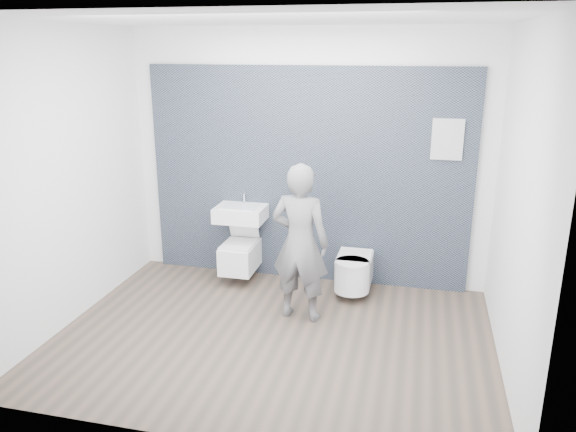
% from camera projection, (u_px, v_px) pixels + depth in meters
% --- Properties ---
extents(ground, '(4.00, 4.00, 0.00)m').
position_uv_depth(ground, '(273.00, 337.00, 5.22)').
color(ground, brown).
rests_on(ground, ground).
extents(room_shell, '(4.00, 4.00, 4.00)m').
position_uv_depth(room_shell, '(271.00, 152.00, 4.72)').
color(room_shell, silver).
rests_on(room_shell, ground).
extents(tile_wall, '(3.60, 0.06, 2.40)m').
position_uv_depth(tile_wall, '(305.00, 276.00, 6.59)').
color(tile_wall, black).
rests_on(tile_wall, ground).
extents(washbasin, '(0.55, 0.41, 0.41)m').
position_uv_depth(washbasin, '(240.00, 213.00, 6.30)').
color(washbasin, white).
rests_on(washbasin, ground).
extents(toilet_square, '(0.36, 0.53, 0.69)m').
position_uv_depth(toilet_square, '(240.00, 255.00, 6.39)').
color(toilet_square, white).
rests_on(toilet_square, ground).
extents(toilet_rounded, '(0.38, 0.64, 0.34)m').
position_uv_depth(toilet_rounded, '(353.00, 272.00, 6.05)').
color(toilet_rounded, white).
rests_on(toilet_rounded, ground).
extents(info_placard, '(0.32, 0.03, 0.42)m').
position_uv_depth(info_placard, '(435.00, 290.00, 6.22)').
color(info_placard, white).
rests_on(info_placard, ground).
extents(visitor, '(0.61, 0.43, 1.56)m').
position_uv_depth(visitor, '(300.00, 243.00, 5.39)').
color(visitor, slate).
rests_on(visitor, ground).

